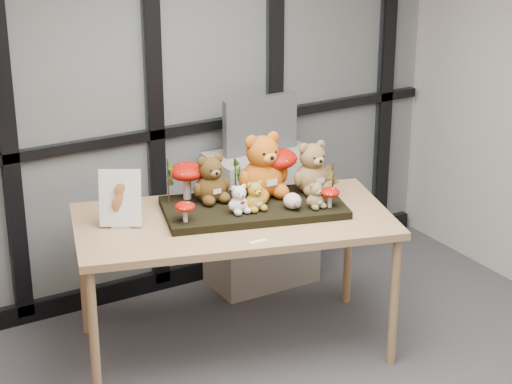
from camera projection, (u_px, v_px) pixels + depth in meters
room_shell at (324, 163)px, 3.22m from camera, size 5.00×5.00×5.00m
glass_partition at (81, 84)px, 5.31m from camera, size 4.90×0.06×2.78m
display_table at (233, 229)px, 5.06m from camera, size 1.89×1.30×0.80m
diorama_tray at (253, 208)px, 5.12m from camera, size 1.09×0.75×0.04m
bear_pooh_yellow at (262, 162)px, 5.16m from camera, size 0.37×0.35×0.40m
bear_brown_medium at (210, 176)px, 5.11m from camera, size 0.27×0.26×0.29m
bear_tan_back at (312, 164)px, 5.24m from camera, size 0.30×0.29×0.33m
bear_small_yellow at (255, 194)px, 5.00m from camera, size 0.17×0.16×0.18m
bear_white_bow at (239, 197)px, 4.97m from camera, size 0.16×0.15×0.17m
bear_beige_small at (316, 194)px, 5.04m from camera, size 0.15×0.14×0.16m
plush_cream_hedgehog at (292, 200)px, 5.03m from camera, size 0.09×0.09×0.10m
mushroom_back_left at (187, 179)px, 5.15m from camera, size 0.20×0.20×0.23m
mushroom_back_right at (275, 168)px, 5.25m from camera, size 0.25×0.25×0.28m
mushroom_front_left at (185, 211)px, 4.85m from camera, size 0.11×0.11×0.12m
mushroom_front_right at (330, 196)px, 5.05m from camera, size 0.11×0.11×0.12m
sprig_green_far_left at (168, 181)px, 5.08m from camera, size 0.05×0.05×0.26m
sprig_green_mid_left at (203, 177)px, 5.18m from camera, size 0.05×0.05×0.23m
sprig_dry_far_right at (321, 168)px, 5.25m from camera, size 0.05×0.05×0.28m
sprig_dry_mid_right at (333, 181)px, 5.15m from camera, size 0.05×0.05×0.21m
sprig_green_centre at (235, 176)px, 5.24m from camera, size 0.05×0.05×0.20m
sign_holder at (120, 201)px, 4.87m from camera, size 0.23×0.17×0.31m
label_card at (258, 241)px, 4.74m from camera, size 0.10×0.03×0.00m
cabinet at (262, 218)px, 5.96m from camera, size 0.67×0.39×0.89m
monitor at (260, 125)px, 5.75m from camera, size 0.50×0.05×0.36m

